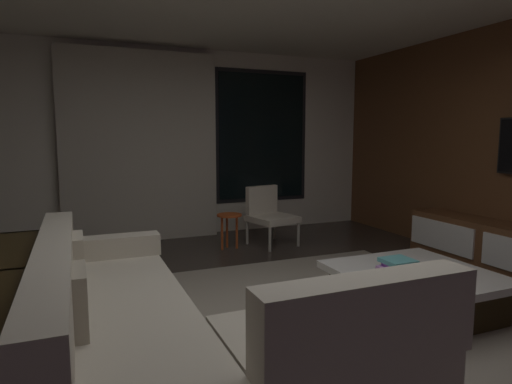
{
  "coord_description": "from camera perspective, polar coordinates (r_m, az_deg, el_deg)",
  "views": [
    {
      "loc": [
        -1.39,
        -2.66,
        1.44
      ],
      "look_at": [
        0.26,
        1.33,
        0.9
      ],
      "focal_mm": 30.57,
      "sensor_mm": 36.0,
      "label": 1
    }
  ],
  "objects": [
    {
      "name": "side_stool",
      "position": [
        5.63,
        -3.54,
        -3.75
      ],
      "size": [
        0.32,
        0.32,
        0.46
      ],
      "color": "#BF4C1E",
      "rests_on": "floor"
    },
    {
      "name": "sectional_couch",
      "position": [
        2.76,
        -11.67,
        -17.68
      ],
      "size": [
        1.98,
        2.5,
        0.82
      ],
      "color": "#B1A997",
      "rests_on": "floor"
    },
    {
      "name": "floor",
      "position": [
        3.34,
        4.82,
        -18.46
      ],
      "size": [
        9.2,
        9.2,
        0.0
      ],
      "primitive_type": "plane",
      "color": "#332B26"
    },
    {
      "name": "back_wall_with_window",
      "position": [
        6.42,
        -10.62,
        6.2
      ],
      "size": [
        6.6,
        0.3,
        2.7
      ],
      "color": "silver",
      "rests_on": "floor"
    },
    {
      "name": "area_rug",
      "position": [
        3.42,
        11.11,
        -17.8
      ],
      "size": [
        3.2,
        3.8,
        0.01
      ],
      "primitive_type": "cube",
      "color": "gray",
      "rests_on": "floor"
    },
    {
      "name": "book_stack_on_coffee_table",
      "position": [
        3.71,
        18.12,
        -9.16
      ],
      "size": [
        0.29,
        0.22,
        0.12
      ],
      "color": "#484F86",
      "rests_on": "coffee_table"
    },
    {
      "name": "coffee_table",
      "position": [
        3.88,
        19.98,
        -12.14
      ],
      "size": [
        1.16,
        1.16,
        0.36
      ],
      "color": "black",
      "rests_on": "floor"
    },
    {
      "name": "accent_chair_near_window",
      "position": [
        5.87,
        1.66,
        -2.67
      ],
      "size": [
        0.66,
        0.67,
        0.78
      ],
      "color": "#B2ADA0",
      "rests_on": "floor"
    }
  ]
}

